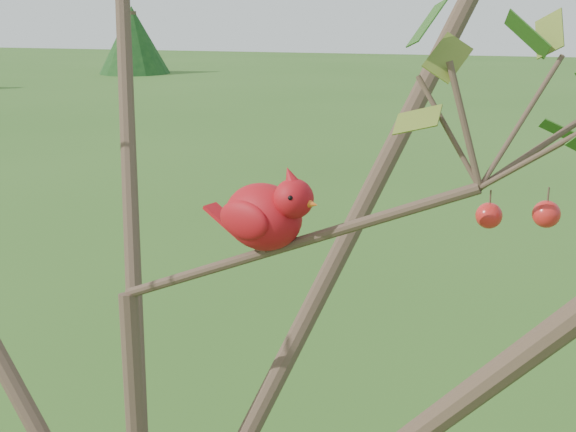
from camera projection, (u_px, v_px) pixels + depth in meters
The scene contains 3 objects.
crabapple_tree at pixel (126, 226), 1.12m from camera, with size 2.35×2.05×2.95m.
cardinal at pixel (267, 214), 1.16m from camera, with size 0.22×0.15×0.16m.
distant_trees at pixel (388, 41), 23.39m from camera, with size 38.14×13.16×3.18m.
Camera 1 is at (0.57, -0.98, 2.45)m, focal length 45.00 mm.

